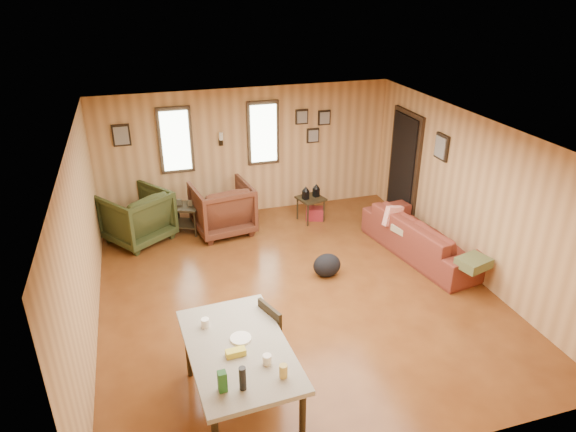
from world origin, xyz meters
name	(u,v)px	position (x,y,z in m)	size (l,w,h in m)	color
room	(302,208)	(0.17, 0.27, 1.21)	(5.54, 6.04, 2.44)	brown
sofa	(425,230)	(2.35, 0.47, 0.45)	(2.29, 0.67, 0.90)	maroon
recliner_brown	(222,206)	(-0.65, 2.26, 0.50)	(0.98, 0.91, 1.00)	#4F2617
recliner_green	(137,214)	(-2.12, 2.34, 0.50)	(0.97, 0.91, 1.00)	#31391A
end_table	(186,214)	(-1.28, 2.43, 0.35)	(0.63, 0.61, 0.63)	black
side_table	(311,197)	(1.00, 2.23, 0.49)	(0.54, 0.54, 0.71)	black
cooler	(315,213)	(1.09, 2.26, 0.12)	(0.38, 0.33, 0.23)	maroon
backpack	(327,265)	(0.59, 0.29, 0.19)	(0.50, 0.43, 0.37)	black
sofa_pillows	(433,241)	(2.21, 0.00, 0.51)	(0.92, 1.90, 0.39)	#535C33
dining_table	(239,354)	(-1.24, -1.97, 0.76)	(1.07, 1.69, 1.07)	gray
dining_chair	(262,340)	(-0.90, -1.56, 0.53)	(0.54, 0.54, 0.94)	#31391A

